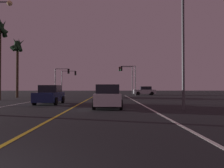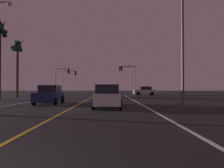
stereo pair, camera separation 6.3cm
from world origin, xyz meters
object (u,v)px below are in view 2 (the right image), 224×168
Objects in this scene: traffic_light_far_right at (126,74)px; palm_tree_left_far at (17,50)px; car_crossing_side at (145,91)px; traffic_light_far_left at (69,77)px; car_lead_same_lane at (107,97)px; car_ahead_far at (111,92)px; traffic_light_near_left at (62,75)px; street_lamp_right_near at (173,31)px; palm_tree_left_mid at (0,35)px; traffic_light_near_right at (128,74)px; car_oncoming at (50,95)px.

traffic_light_far_right is 0.68× the size of palm_tree_left_far.
palm_tree_left_far is at bearing 28.30° from car_crossing_side.
traffic_light_far_left is (-12.22, -0.00, -0.62)m from traffic_light_far_right.
car_crossing_side is 1.00× the size of car_lead_same_lane.
palm_tree_left_far reaches higher than car_ahead_far.
traffic_light_near_left is (-9.16, 8.99, 2.94)m from car_ahead_far.
street_lamp_right_near is at bearing -67.65° from traffic_light_far_left.
palm_tree_left_far reaches higher than street_lamp_right_near.
palm_tree_left_mid is at bearing -103.94° from traffic_light_near_left.
traffic_light_near_right is 1.10× the size of traffic_light_far_left.
palm_tree_left_far is at bearing -44.06° from street_lamp_right_near.
car_ahead_far is 0.77× the size of traffic_light_near_right.
palm_tree_left_mid is at bearing 52.35° from traffic_light_far_right.
car_lead_same_lane is 31.93m from traffic_light_far_left.
car_lead_same_lane is at bearing 54.35° from car_oncoming.
car_oncoming is 0.49× the size of palm_tree_left_far.
palm_tree_left_mid reaches higher than car_lead_same_lane.
street_lamp_right_near is at bearing 62.78° from car_oncoming.
traffic_light_near_left is at bearing 45.56° from car_ahead_far.
street_lamp_right_near is at bearing -166.56° from car_ahead_far.
traffic_light_near_left is at bearing -63.19° from street_lamp_right_near.
traffic_light_far_right reaches higher than car_oncoming.
traffic_light_far_right is (8.88, 26.83, 3.58)m from car_oncoming.
street_lamp_right_near is 25.09m from palm_tree_left_far.
palm_tree_left_far is at bearing -108.73° from traffic_light_far_left.
palm_tree_left_far is at bearing 40.16° from traffic_light_far_right.
car_crossing_side is 0.45× the size of palm_tree_left_mid.
palm_tree_left_mid is (-17.20, 10.69, 2.30)m from street_lamp_right_near.
palm_tree_left_mid is at bearing 53.36° from car_lead_same_lane.
traffic_light_near_right is at bearing 43.79° from palm_tree_left_mid.
car_ahead_far is (5.61, 12.34, 0.00)m from car_oncoming.
palm_tree_left_mid is (-12.70, 9.45, 6.81)m from car_lead_same_lane.
car_crossing_side is at bearing 41.97° from palm_tree_left_mid.
car_ahead_far is 0.45× the size of palm_tree_left_mid.
palm_tree_left_far reaches higher than car_crossing_side.
traffic_light_far_right is at bearing 40.16° from palm_tree_left_far.
car_lead_same_lane is at bearing -50.15° from palm_tree_left_far.
traffic_light_far_left is at bearing 79.02° from palm_tree_left_mid.
palm_tree_left_far reaches higher than traffic_light_far_left.
palm_tree_left_far is (-13.49, 16.16, 6.23)m from car_lead_same_lane.
street_lamp_right_near is at bearing 91.89° from traffic_light_near_right.
car_oncoming is at bearing 62.27° from car_crossing_side.
car_lead_same_lane is at bearing 81.77° from traffic_light_near_right.
street_lamp_right_near is 0.87× the size of palm_tree_left_mid.
traffic_light_near_left is (-12.45, -0.00, -0.36)m from traffic_light_near_right.
traffic_light_far_left reaches higher than car_crossing_side.
street_lamp_right_near is at bearing -63.19° from traffic_light_near_left.
traffic_light_near_left is 5.50m from traffic_light_far_left.
traffic_light_near_left is (-8.82, 25.10, 2.94)m from car_lead_same_lane.
car_ahead_far is at bearing 58.82° from car_crossing_side.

